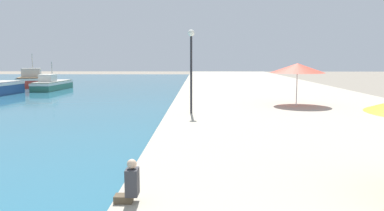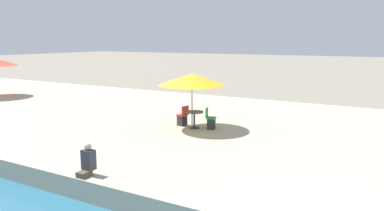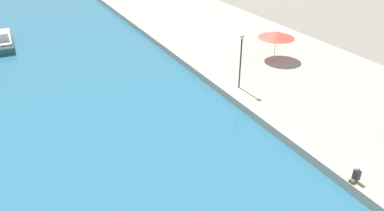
% 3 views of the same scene
% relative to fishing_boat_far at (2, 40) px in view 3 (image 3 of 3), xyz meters
% --- Properties ---
extents(quay_promenade, '(16.00, 90.00, 0.67)m').
position_rel_fishing_boat_far_xyz_m(quay_promenade, '(23.12, -5.09, -0.34)').
color(quay_promenade, '#B2A893').
rests_on(quay_promenade, ground_plane).
extents(fishing_boat_far, '(2.44, 7.04, 3.19)m').
position_rel_fishing_boat_far_xyz_m(fishing_boat_far, '(0.00, 0.00, 0.00)').
color(fishing_boat_far, '#33705B').
rests_on(fishing_boat_far, water_basin).
extents(cafe_umbrella_white, '(3.50, 3.50, 2.70)m').
position_rel_fishing_boat_far_xyz_m(cafe_umbrella_white, '(23.27, -18.36, 2.38)').
color(cafe_umbrella_white, '#B7B7B7').
rests_on(cafe_umbrella_white, quay_promenade).
extents(person_at_quay, '(0.51, 0.36, 0.95)m').
position_rel_fishing_boat_far_xyz_m(person_at_quay, '(15.51, -35.02, 0.41)').
color(person_at_quay, brown).
rests_on(person_at_quay, quay_promenade).
extents(lamppost, '(0.36, 0.36, 4.56)m').
position_rel_fishing_boat_far_xyz_m(lamppost, '(16.52, -22.20, 3.09)').
color(lamppost, '#232328').
rests_on(lamppost, quay_promenade).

